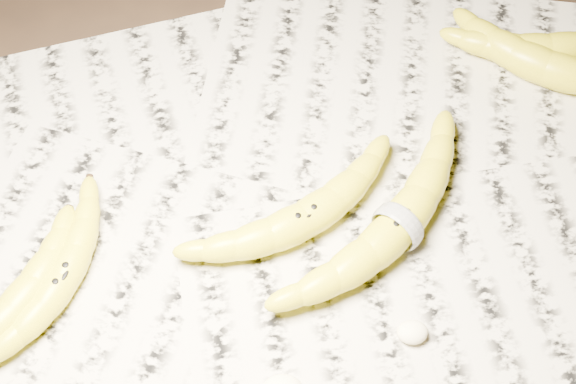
{
  "coord_description": "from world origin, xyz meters",
  "views": [
    {
      "loc": [
        -0.05,
        -0.37,
        0.67
      ],
      "look_at": [
        -0.01,
        0.04,
        0.05
      ],
      "focal_mm": 50.0,
      "sensor_mm": 36.0,
      "label": 1
    }
  ],
  "objects_px": {
    "banana_center": "(304,217)",
    "banana_left_b": "(11,310)",
    "banana_taped": "(398,225)",
    "banana_upper_a": "(548,47)",
    "banana_upper_b": "(548,65)",
    "banana_left_a": "(61,278)"
  },
  "relations": [
    {
      "from": "banana_center",
      "to": "banana_left_b",
      "type": "bearing_deg",
      "value": 167.32
    },
    {
      "from": "banana_center",
      "to": "banana_taped",
      "type": "relative_size",
      "value": 0.84
    },
    {
      "from": "banana_center",
      "to": "banana_upper_a",
      "type": "distance_m",
      "value": 0.35
    },
    {
      "from": "banana_upper_b",
      "to": "banana_upper_a",
      "type": "bearing_deg",
      "value": 105.14
    },
    {
      "from": "banana_left_a",
      "to": "banana_upper_b",
      "type": "height_order",
      "value": "banana_upper_b"
    },
    {
      "from": "banana_upper_a",
      "to": "banana_center",
      "type": "bearing_deg",
      "value": -144.27
    },
    {
      "from": "banana_center",
      "to": "banana_upper_a",
      "type": "relative_size",
      "value": 1.09
    },
    {
      "from": "banana_taped",
      "to": "banana_upper_b",
      "type": "bearing_deg",
      "value": -1.38
    },
    {
      "from": "banana_upper_b",
      "to": "banana_left_a",
      "type": "bearing_deg",
      "value": -124.77
    },
    {
      "from": "banana_left_a",
      "to": "banana_taped",
      "type": "height_order",
      "value": "banana_taped"
    },
    {
      "from": "banana_left_b",
      "to": "banana_center",
      "type": "bearing_deg",
      "value": -35.95
    },
    {
      "from": "banana_taped",
      "to": "banana_center",
      "type": "bearing_deg",
      "value": 124.08
    },
    {
      "from": "banana_left_a",
      "to": "banana_upper_a",
      "type": "xyz_separation_m",
      "value": [
        0.51,
        0.23,
        0.0
      ]
    },
    {
      "from": "banana_upper_a",
      "to": "banana_upper_b",
      "type": "bearing_deg",
      "value": -105.83
    },
    {
      "from": "banana_left_b",
      "to": "banana_center",
      "type": "distance_m",
      "value": 0.28
    },
    {
      "from": "banana_left_a",
      "to": "banana_taped",
      "type": "distance_m",
      "value": 0.31
    },
    {
      "from": "banana_left_b",
      "to": "banana_center",
      "type": "height_order",
      "value": "banana_center"
    },
    {
      "from": "banana_left_a",
      "to": "banana_center",
      "type": "distance_m",
      "value": 0.23
    },
    {
      "from": "banana_center",
      "to": "banana_upper_a",
      "type": "xyz_separation_m",
      "value": [
        0.29,
        0.19,
        -0.0
      ]
    },
    {
      "from": "banana_left_b",
      "to": "banana_taped",
      "type": "height_order",
      "value": "banana_taped"
    },
    {
      "from": "banana_upper_b",
      "to": "banana_center",
      "type": "bearing_deg",
      "value": -116.46
    },
    {
      "from": "banana_center",
      "to": "banana_upper_b",
      "type": "distance_m",
      "value": 0.33
    }
  ]
}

